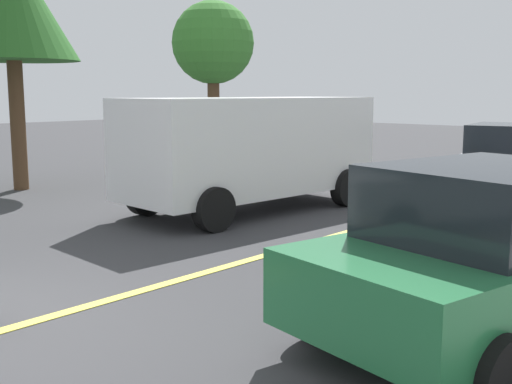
% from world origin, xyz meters
% --- Properties ---
extents(lane_marking_centre, '(28.00, 0.16, 0.01)m').
position_xyz_m(lane_marking_centre, '(3.00, 0.00, 0.01)').
color(lane_marking_centre, '#E0D14C').
extents(white_van, '(5.33, 2.57, 2.20)m').
position_xyz_m(white_van, '(6.86, 2.55, 1.27)').
color(white_van, white).
rests_on(white_van, ground_plane).
extents(car_green_far_lane, '(4.52, 2.73, 1.65)m').
position_xyz_m(car_green_far_lane, '(3.55, -3.61, 0.83)').
color(car_green_far_lane, '#236B3D').
rests_on(car_green_far_lane, ground_plane).
extents(car_silver_mid_road, '(4.31, 2.72, 1.61)m').
position_xyz_m(car_silver_mid_road, '(12.10, -0.56, 0.81)').
color(car_silver_mid_road, '#B7BABF').
rests_on(car_silver_mid_road, ground_plane).
extents(tree_centre_verge, '(2.40, 2.40, 4.93)m').
position_xyz_m(tree_centre_verge, '(11.05, 7.86, 3.67)').
color(tree_centre_verge, '#513823').
rests_on(tree_centre_verge, ground_plane).
extents(tree_right_verge, '(3.00, 3.00, 5.70)m').
position_xyz_m(tree_right_verge, '(5.21, 8.49, 4.32)').
color(tree_right_verge, '#513823').
rests_on(tree_right_verge, ground_plane).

